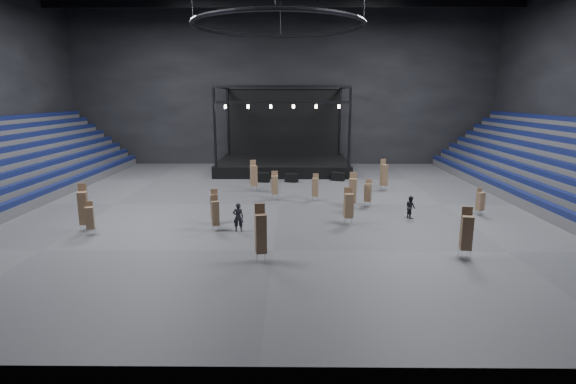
{
  "coord_description": "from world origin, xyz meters",
  "views": [
    {
      "loc": [
        0.99,
        -33.29,
        8.12
      ],
      "look_at": [
        0.7,
        -2.0,
        1.4
      ],
      "focal_mm": 28.0,
      "sensor_mm": 36.0,
      "label": 1
    }
  ],
  "objects_px": {
    "flight_case_left": "(262,177)",
    "chair_stack_11": "(90,217)",
    "flight_case_mid": "(292,178)",
    "flight_case_right": "(338,176)",
    "chair_stack_8": "(261,232)",
    "chair_stack_5": "(254,175)",
    "crew_member": "(411,207)",
    "chair_stack_4": "(275,184)",
    "chair_stack_2": "(214,206)",
    "chair_stack_6": "(480,201)",
    "chair_stack_12": "(83,207)",
    "chair_stack_9": "(215,213)",
    "man_center": "(238,217)",
    "chair_stack_13": "(353,190)",
    "chair_stack_3": "(384,174)",
    "chair_stack_7": "(349,205)",
    "stage": "(283,157)",
    "chair_stack_0": "(315,187)",
    "chair_stack_1": "(368,192)",
    "chair_stack_10": "(466,232)"
  },
  "relations": [
    {
      "from": "chair_stack_6",
      "to": "chair_stack_9",
      "type": "bearing_deg",
      "value": 171.65
    },
    {
      "from": "flight_case_right",
      "to": "chair_stack_8",
      "type": "relative_size",
      "value": 0.43
    },
    {
      "from": "flight_case_right",
      "to": "chair_stack_1",
      "type": "relative_size",
      "value": 0.61
    },
    {
      "from": "chair_stack_11",
      "to": "chair_stack_5",
      "type": "bearing_deg",
      "value": 36.46
    },
    {
      "from": "flight_case_mid",
      "to": "flight_case_left",
      "type": "bearing_deg",
      "value": -179.76
    },
    {
      "from": "chair_stack_3",
      "to": "chair_stack_12",
      "type": "relative_size",
      "value": 0.93
    },
    {
      "from": "chair_stack_2",
      "to": "chair_stack_9",
      "type": "bearing_deg",
      "value": -83.76
    },
    {
      "from": "chair_stack_3",
      "to": "man_center",
      "type": "height_order",
      "value": "chair_stack_3"
    },
    {
      "from": "chair_stack_8",
      "to": "crew_member",
      "type": "relative_size",
      "value": 1.93
    },
    {
      "from": "stage",
      "to": "chair_stack_11",
      "type": "height_order",
      "value": "stage"
    },
    {
      "from": "chair_stack_9",
      "to": "chair_stack_11",
      "type": "height_order",
      "value": "chair_stack_9"
    },
    {
      "from": "man_center",
      "to": "crew_member",
      "type": "distance_m",
      "value": 11.75
    },
    {
      "from": "chair_stack_6",
      "to": "chair_stack_12",
      "type": "xyz_separation_m",
      "value": [
        -25.71,
        -3.92,
        0.47
      ]
    },
    {
      "from": "flight_case_left",
      "to": "chair_stack_3",
      "type": "height_order",
      "value": "chair_stack_3"
    },
    {
      "from": "chair_stack_13",
      "to": "flight_case_mid",
      "type": "bearing_deg",
      "value": 123.28
    },
    {
      "from": "man_center",
      "to": "crew_member",
      "type": "xyz_separation_m",
      "value": [
        11.31,
        3.18,
        -0.13
      ]
    },
    {
      "from": "chair_stack_7",
      "to": "chair_stack_13",
      "type": "xyz_separation_m",
      "value": [
        0.83,
        4.22,
        0.11
      ]
    },
    {
      "from": "flight_case_right",
      "to": "chair_stack_11",
      "type": "height_order",
      "value": "chair_stack_11"
    },
    {
      "from": "chair_stack_8",
      "to": "chair_stack_9",
      "type": "height_order",
      "value": "chair_stack_8"
    },
    {
      "from": "chair_stack_7",
      "to": "man_center",
      "type": "relative_size",
      "value": 1.35
    },
    {
      "from": "chair_stack_2",
      "to": "crew_member",
      "type": "relative_size",
      "value": 1.5
    },
    {
      "from": "flight_case_left",
      "to": "man_center",
      "type": "distance_m",
      "value": 16.05
    },
    {
      "from": "chair_stack_4",
      "to": "chair_stack_2",
      "type": "bearing_deg",
      "value": -119.58
    },
    {
      "from": "chair_stack_5",
      "to": "chair_stack_12",
      "type": "distance_m",
      "value": 15.19
    },
    {
      "from": "chair_stack_6",
      "to": "man_center",
      "type": "xyz_separation_m",
      "value": [
        -16.29,
        -3.91,
        -0.13
      ]
    },
    {
      "from": "chair_stack_0",
      "to": "chair_stack_5",
      "type": "bearing_deg",
      "value": 156.09
    },
    {
      "from": "chair_stack_10",
      "to": "chair_stack_4",
      "type": "bearing_deg",
      "value": 136.8
    },
    {
      "from": "chair_stack_11",
      "to": "man_center",
      "type": "relative_size",
      "value": 1.14
    },
    {
      "from": "flight_case_left",
      "to": "man_center",
      "type": "bearing_deg",
      "value": -91.47
    },
    {
      "from": "chair_stack_2",
      "to": "chair_stack_13",
      "type": "distance_m",
      "value": 10.32
    },
    {
      "from": "flight_case_mid",
      "to": "chair_stack_1",
      "type": "relative_size",
      "value": 0.59
    },
    {
      "from": "chair_stack_9",
      "to": "chair_stack_10",
      "type": "distance_m",
      "value": 14.29
    },
    {
      "from": "chair_stack_3",
      "to": "man_center",
      "type": "distance_m",
      "value": 16.71
    },
    {
      "from": "flight_case_mid",
      "to": "flight_case_right",
      "type": "distance_m",
      "value": 4.61
    },
    {
      "from": "chair_stack_4",
      "to": "man_center",
      "type": "relative_size",
      "value": 1.28
    },
    {
      "from": "chair_stack_0",
      "to": "chair_stack_7",
      "type": "distance_m",
      "value": 6.81
    },
    {
      "from": "chair_stack_8",
      "to": "chair_stack_12",
      "type": "distance_m",
      "value": 12.23
    },
    {
      "from": "stage",
      "to": "chair_stack_9",
      "type": "bearing_deg",
      "value": -99.11
    },
    {
      "from": "chair_stack_5",
      "to": "crew_member",
      "type": "xyz_separation_m",
      "value": [
        11.36,
        -8.78,
        -0.63
      ]
    },
    {
      "from": "chair_stack_0",
      "to": "chair_stack_10",
      "type": "height_order",
      "value": "chair_stack_10"
    },
    {
      "from": "flight_case_right",
      "to": "chair_stack_8",
      "type": "height_order",
      "value": "chair_stack_8"
    },
    {
      "from": "flight_case_right",
      "to": "chair_stack_10",
      "type": "bearing_deg",
      "value": -78.45
    },
    {
      "from": "flight_case_left",
      "to": "chair_stack_11",
      "type": "height_order",
      "value": "chair_stack_11"
    },
    {
      "from": "chair_stack_0",
      "to": "crew_member",
      "type": "bearing_deg",
      "value": -26.41
    },
    {
      "from": "flight_case_mid",
      "to": "chair_stack_5",
      "type": "bearing_deg",
      "value": -128.77
    },
    {
      "from": "stage",
      "to": "flight_case_mid",
      "type": "height_order",
      "value": "stage"
    },
    {
      "from": "chair_stack_4",
      "to": "chair_stack_11",
      "type": "xyz_separation_m",
      "value": [
        -10.6,
        -9.46,
        -0.14
      ]
    },
    {
      "from": "chair_stack_2",
      "to": "chair_stack_3",
      "type": "height_order",
      "value": "chair_stack_3"
    },
    {
      "from": "crew_member",
      "to": "chair_stack_9",
      "type": "bearing_deg",
      "value": 87.03
    },
    {
      "from": "chair_stack_5",
      "to": "flight_case_mid",
      "type": "bearing_deg",
      "value": 31.18
    }
  ]
}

